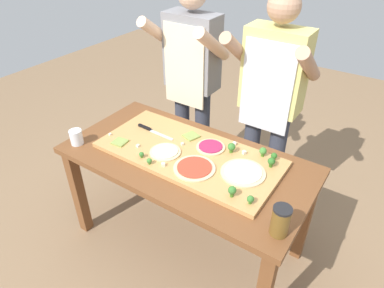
{
  "coord_description": "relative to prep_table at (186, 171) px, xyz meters",
  "views": [
    {
      "loc": [
        0.97,
        -1.38,
        2.02
      ],
      "look_at": [
        0.02,
        0.04,
        0.85
      ],
      "focal_mm": 31.72,
      "sensor_mm": 36.0,
      "label": 1
    }
  ],
  "objects": [
    {
      "name": "ground_plane",
      "position": [
        0.0,
        0.0,
        -0.66
      ],
      "size": [
        8.0,
        8.0,
        0.0
      ],
      "primitive_type": "plane",
      "color": "#896B4C"
    },
    {
      "name": "prep_table",
      "position": [
        0.0,
        0.0,
        0.0
      ],
      "size": [
        1.55,
        0.78,
        0.76
      ],
      "color": "brown",
      "rests_on": "ground"
    },
    {
      "name": "cutting_board",
      "position": [
        -0.0,
        0.03,
        0.12
      ],
      "size": [
        1.14,
        0.53,
        0.03
      ],
      "primitive_type": "cube",
      "color": "tan",
      "rests_on": "prep_table"
    },
    {
      "name": "chefs_knife",
      "position": [
        -0.36,
        0.09,
        0.14
      ],
      "size": [
        0.3,
        0.03,
        0.02
      ],
      "color": "#B7BABF",
      "rests_on": "cutting_board"
    },
    {
      "name": "pizza_whole_cheese_artichoke",
      "position": [
        -0.11,
        -0.06,
        0.14
      ],
      "size": [
        0.19,
        0.19,
        0.02
      ],
      "color": "beige",
      "rests_on": "cutting_board"
    },
    {
      "name": "pizza_whole_tomato_red",
      "position": [
        0.12,
        -0.09,
        0.14
      ],
      "size": [
        0.25,
        0.25,
        0.02
      ],
      "color": "beige",
      "rests_on": "cutting_board"
    },
    {
      "name": "pizza_whole_white_garlic",
      "position": [
        0.38,
        0.03,
        0.14
      ],
      "size": [
        0.26,
        0.26,
        0.02
      ],
      "color": "beige",
      "rests_on": "cutting_board"
    },
    {
      "name": "pizza_whole_beet_magenta",
      "position": [
        0.09,
        0.14,
        0.14
      ],
      "size": [
        0.18,
        0.18,
        0.02
      ],
      "color": "beige",
      "rests_on": "cutting_board"
    },
    {
      "name": "pizza_slice_near_left",
      "position": [
        -0.43,
        -0.14,
        0.14
      ],
      "size": [
        0.09,
        0.09,
        0.01
      ],
      "primitive_type": "cube",
      "rotation": [
        0.0,
        0.0,
        0.1
      ],
      "color": "#899E4C",
      "rests_on": "cutting_board"
    },
    {
      "name": "pizza_slice_far_right",
      "position": [
        -0.08,
        0.18,
        0.14
      ],
      "size": [
        0.11,
        0.11,
        0.01
      ],
      "primitive_type": "cube",
      "rotation": [
        0.0,
        0.0,
        -0.33
      ],
      "color": "#899E4C",
      "rests_on": "cutting_board"
    },
    {
      "name": "broccoli_floret_back_right",
      "position": [
        0.47,
        0.24,
        0.17
      ],
      "size": [
        0.04,
        0.04,
        0.05
      ],
      "color": "#366618",
      "rests_on": "cutting_board"
    },
    {
      "name": "broccoli_floret_front_right",
      "position": [
        0.51,
        -0.17,
        0.16
      ],
      "size": [
        0.04,
        0.04,
        0.05
      ],
      "color": "#3F7220",
      "rests_on": "cutting_board"
    },
    {
      "name": "broccoli_floret_back_left",
      "position": [
        -0.12,
        -0.2,
        0.16
      ],
      "size": [
        0.03,
        0.03,
        0.04
      ],
      "color": "#487A23",
      "rests_on": "cutting_board"
    },
    {
      "name": "broccoli_floret_back_mid",
      "position": [
        0.22,
        0.17,
        0.17
      ],
      "size": [
        0.05,
        0.05,
        0.07
      ],
      "color": "#3F7220",
      "rests_on": "cutting_board"
    },
    {
      "name": "broccoli_floret_front_mid",
      "position": [
        -0.2,
        -0.18,
        0.16
      ],
      "size": [
        0.03,
        0.03,
        0.04
      ],
      "color": "#3F7220",
      "rests_on": "cutting_board"
    },
    {
      "name": "broccoli_floret_center_left",
      "position": [
        0.41,
        -0.18,
        0.17
      ],
      "size": [
        0.04,
        0.04,
        0.06
      ],
      "color": "#3F7220",
      "rests_on": "cutting_board"
    },
    {
      "name": "broccoli_floret_front_left",
      "position": [
        0.4,
        0.24,
        0.17
      ],
      "size": [
        0.04,
        0.04,
        0.06
      ],
      "color": "#487A23",
      "rests_on": "cutting_board"
    },
    {
      "name": "broccoli_floret_center_right",
      "position": [
        0.48,
        0.17,
        0.17
      ],
      "size": [
        0.04,
        0.04,
        0.06
      ],
      "color": "#366618",
      "rests_on": "cutting_board"
    },
    {
      "name": "cheese_crumble_a",
      "position": [
        0.2,
        0.25,
        0.14
      ],
      "size": [
        0.02,
        0.02,
        0.02
      ],
      "primitive_type": "cube",
      "rotation": [
        0.0,
        0.0,
        0.12
      ],
      "color": "silver",
      "rests_on": "cutting_board"
    },
    {
      "name": "cheese_crumble_b",
      "position": [
        -0.08,
        0.07,
        0.14
      ],
      "size": [
        0.02,
        0.02,
        0.02
      ],
      "primitive_type": "cube",
      "rotation": [
        0.0,
        0.0,
        1.15
      ],
      "color": "silver",
      "rests_on": "cutting_board"
    },
    {
      "name": "cheese_crumble_c",
      "position": [
        0.29,
        0.2,
        0.14
      ],
      "size": [
        0.03,
        0.03,
        0.02
      ],
      "primitive_type": "cube",
      "rotation": [
        0.0,
        0.0,
        1.12
      ],
      "color": "silver",
      "rests_on": "cutting_board"
    },
    {
      "name": "cheese_crumble_d",
      "position": [
        -0.3,
        -0.11,
        0.14
      ],
      "size": [
        0.02,
        0.02,
        0.02
      ],
      "primitive_type": "cube",
      "rotation": [
        0.0,
        0.0,
        0.11
      ],
      "color": "white",
      "rests_on": "cutting_board"
    },
    {
      "name": "cheese_crumble_e",
      "position": [
        -0.54,
        -0.11,
        0.14
      ],
      "size": [
        0.02,
        0.02,
        0.01
      ],
      "primitive_type": "cube",
      "rotation": [
        0.0,
        0.0,
        1.43
      ],
      "color": "white",
      "rests_on": "cutting_board"
    },
    {
      "name": "cheese_crumble_f",
      "position": [
        -0.04,
        -0.17,
        0.14
      ],
      "size": [
        0.03,
        0.03,
        0.02
      ],
      "primitive_type": "cube",
      "rotation": [
        0.0,
        0.0,
        0.81
      ],
      "color": "silver",
      "rests_on": "cutting_board"
    },
    {
      "name": "flour_cup",
      "position": [
        -0.68,
        -0.27,
        0.15
      ],
      "size": [
        0.08,
        0.08,
        0.1
      ],
      "color": "white",
      "rests_on": "prep_table"
    },
    {
      "name": "sauce_jar",
      "position": [
        0.7,
        -0.25,
        0.19
      ],
      "size": [
        0.09,
        0.09,
        0.16
      ],
      "color": "brown",
      "rests_on": "prep_table"
    },
    {
      "name": "cook_left",
      "position": [
        -0.39,
        0.63,
        0.34
      ],
      "size": [
        0.54,
        0.39,
        1.67
      ],
      "color": "#333847",
      "rests_on": "ground"
    },
    {
      "name": "cook_right",
      "position": [
        0.26,
        0.63,
        0.34
      ],
      "size": [
        0.54,
        0.39,
        1.67
      ],
      "color": "#333847",
      "rests_on": "ground"
    }
  ]
}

